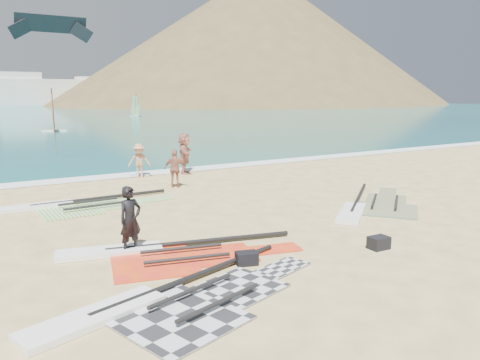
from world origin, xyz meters
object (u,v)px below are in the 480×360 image
gear_bag_near (379,243)px  beachgoer_back (175,169)px  beachgoer_right (185,153)px  rig_red (162,254)px  gear_bag_far (247,258)px  person_wetsuit (130,220)px  rig_orange (370,206)px  beachgoer_mid (139,161)px  rig_grey (169,303)px  rig_green (74,206)px

gear_bag_near → beachgoer_back: (-1.34, 9.87, 0.63)m
gear_bag_near → beachgoer_back: size_ratio=0.32×
beachgoer_back → beachgoer_right: (1.77, 3.01, 0.20)m
rig_red → gear_bag_far: 2.15m
person_wetsuit → beachgoer_back: size_ratio=1.06×
rig_orange → beachgoer_back: (-4.41, 6.65, 0.74)m
gear_bag_near → beachgoer_right: size_ratio=0.25×
gear_bag_far → beachgoer_back: beachgoer_back is taller
rig_orange → beachgoer_right: beachgoer_right is taller
rig_orange → person_wetsuit: bearing=142.5°
beachgoer_mid → rig_grey: bearing=-85.1°
person_wetsuit → rig_red: bearing=-61.3°
rig_orange → gear_bag_far: size_ratio=11.56×
rig_grey → gear_bag_far: 2.57m
gear_bag_far → beachgoer_back: bearing=76.9°
rig_green → beachgoer_right: beachgoer_right is taller
gear_bag_far → beachgoer_mid: size_ratio=0.31×
rig_green → beachgoer_mid: 5.87m
rig_grey → beachgoer_right: size_ratio=3.18×
rig_green → gear_bag_near: bearing=-57.9°
rig_orange → person_wetsuit: 8.60m
gear_bag_near → gear_bag_far: 3.54m
gear_bag_far → beachgoer_back: size_ratio=0.31×
beachgoer_back → rig_red: bearing=101.1°
rig_orange → beachgoer_right: 10.06m
rig_green → gear_bag_far: gear_bag_far is taller
gear_bag_far → beachgoer_back: (2.11, 9.09, 0.65)m
gear_bag_far → person_wetsuit: 3.01m
rig_grey → rig_green: (0.08, 8.79, -0.00)m
rig_red → gear_bag_far: size_ratio=12.08×
beachgoer_mid → beachgoer_right: bearing=21.5°
rig_orange → gear_bag_near: gear_bag_near is taller
gear_bag_near → beachgoer_back: 9.98m
rig_green → rig_orange: same height
rig_orange → beachgoer_back: bearing=83.9°
gear_bag_near → person_wetsuit: person_wetsuit is taller
rig_red → gear_bag_near: 5.45m
gear_bag_near → beachgoer_mid: beachgoer_mid is taller
gear_bag_far → person_wetsuit: bearing=133.9°
rig_orange → person_wetsuit: (-8.55, -0.32, 0.79)m
rig_orange → person_wetsuit: size_ratio=3.36×
rig_grey → beachgoer_mid: beachgoer_mid is taller
rig_orange → beachgoer_mid: beachgoer_mid is taller
rig_green → gear_bag_near: size_ratio=12.07×
rig_grey → person_wetsuit: person_wetsuit is taller
rig_red → person_wetsuit: person_wetsuit is taller
rig_green → person_wetsuit: person_wetsuit is taller
rig_grey → rig_orange: same height
rig_green → gear_bag_far: size_ratio=12.40×
rig_grey → rig_orange: (8.87, 3.49, -0.00)m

